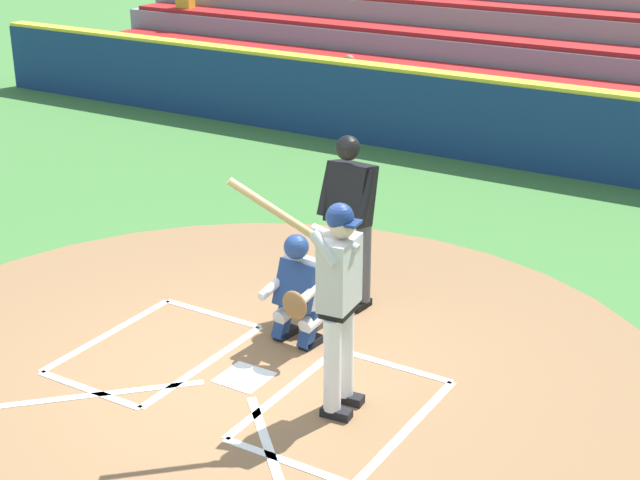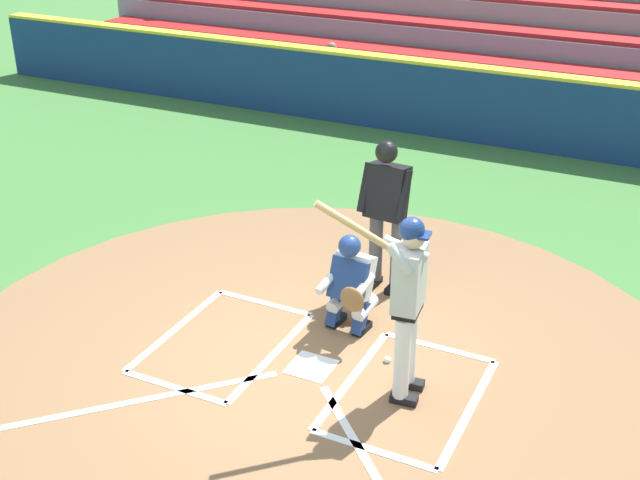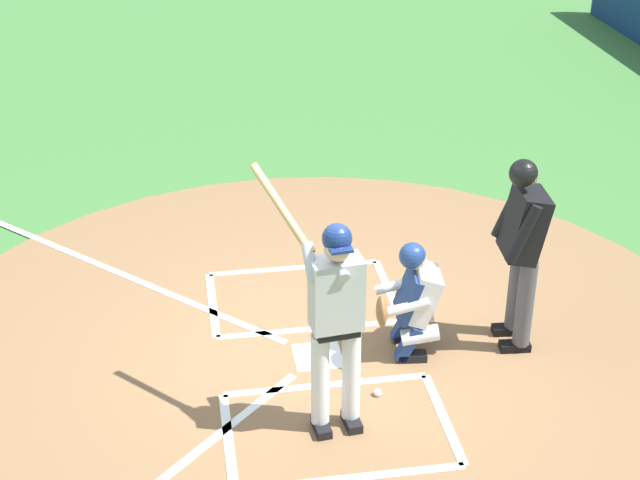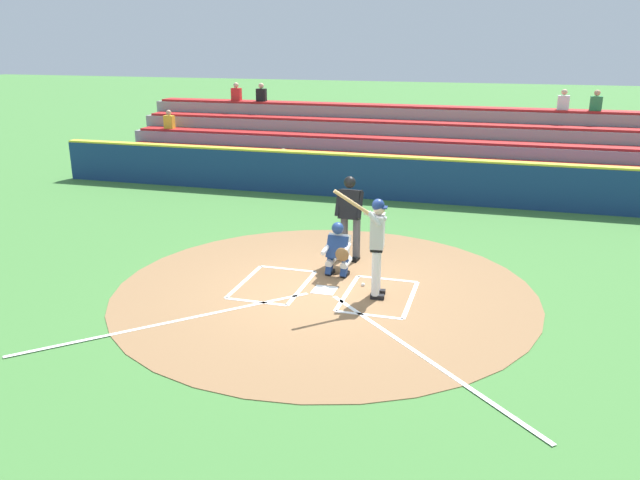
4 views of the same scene
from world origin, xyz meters
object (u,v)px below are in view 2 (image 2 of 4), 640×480
batter (407,296)px  baseball (387,360)px  plate_umpire (387,206)px  catcher (351,281)px

batter → baseball: bearing=-53.3°
batter → plate_umpire: (0.94, -1.86, -0.02)m
batter → catcher: 1.38m
batter → plate_umpire: bearing=-63.1°
batter → catcher: size_ratio=1.88×
catcher → baseball: size_ratio=15.27×
baseball → catcher: bearing=-35.4°
catcher → plate_umpire: plate_umpire is taller
plate_umpire → baseball: plate_umpire is taller
batter → plate_umpire: batter is taller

